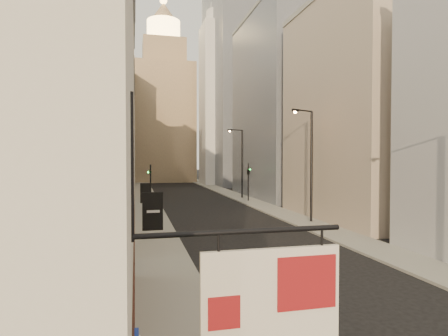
# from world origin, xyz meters

# --- Properties ---
(sidewalk_left) EXTENTS (3.00, 140.00, 0.15)m
(sidewalk_left) POSITION_xyz_m (-6.50, 55.00, 0.07)
(sidewalk_left) COLOR gray
(sidewalk_left) RESTS_ON ground
(sidewalk_right) EXTENTS (3.00, 140.00, 0.15)m
(sidewalk_right) POSITION_xyz_m (6.50, 55.00, 0.07)
(sidewalk_right) COLOR gray
(sidewalk_right) RESTS_ON ground
(near_building_left) EXTENTS (8.30, 23.04, 12.30)m
(near_building_left) POSITION_xyz_m (-10.99, 9.00, 6.02)
(near_building_left) COLOR #5C271B
(near_building_left) RESTS_ON ground
(left_bldg_beige) EXTENTS (8.00, 12.00, 16.00)m
(left_bldg_beige) POSITION_xyz_m (-12.00, 26.00, 8.00)
(left_bldg_beige) COLOR tan
(left_bldg_beige) RESTS_ON ground
(left_bldg_grey) EXTENTS (8.00, 16.00, 20.00)m
(left_bldg_grey) POSITION_xyz_m (-12.00, 42.00, 10.00)
(left_bldg_grey) COLOR #A2A3A8
(left_bldg_grey) RESTS_ON ground
(left_bldg_tan) EXTENTS (8.00, 18.00, 17.00)m
(left_bldg_tan) POSITION_xyz_m (-12.00, 60.00, 8.50)
(left_bldg_tan) COLOR #977D5E
(left_bldg_tan) RESTS_ON ground
(left_bldg_wingrid) EXTENTS (8.00, 20.00, 24.00)m
(left_bldg_wingrid) POSITION_xyz_m (-12.00, 80.00, 12.00)
(left_bldg_wingrid) COLOR gray
(left_bldg_wingrid) RESTS_ON ground
(right_bldg_beige) EXTENTS (8.00, 16.00, 20.00)m
(right_bldg_beige) POSITION_xyz_m (12.00, 30.00, 10.00)
(right_bldg_beige) COLOR tan
(right_bldg_beige) RESTS_ON ground
(right_bldg_wingrid) EXTENTS (8.00, 20.00, 26.00)m
(right_bldg_wingrid) POSITION_xyz_m (12.00, 50.00, 13.00)
(right_bldg_wingrid) COLOR gray
(right_bldg_wingrid) RESTS_ON ground
(highrise) EXTENTS (21.00, 23.00, 51.20)m
(highrise) POSITION_xyz_m (18.00, 78.00, 25.66)
(highrise) COLOR gray
(highrise) RESTS_ON ground
(clock_tower) EXTENTS (14.00, 14.00, 44.90)m
(clock_tower) POSITION_xyz_m (-1.00, 92.00, 17.63)
(clock_tower) COLOR #977D5E
(clock_tower) RESTS_ON ground
(white_tower) EXTENTS (8.00, 8.00, 41.50)m
(white_tower) POSITION_xyz_m (10.00, 78.00, 18.61)
(white_tower) COLOR silver
(white_tower) RESTS_ON ground
(streetlamp_mid) EXTENTS (2.39, 1.24, 9.79)m
(streetlamp_mid) POSITION_xyz_m (6.77, 28.95, 5.59)
(streetlamp_mid) COLOR black
(streetlamp_mid) RESTS_ON ground
(streetlamp_far) EXTENTS (2.40, 1.10, 9.62)m
(streetlamp_far) POSITION_xyz_m (6.38, 49.32, 5.49)
(streetlamp_far) COLOR black
(streetlamp_far) RESTS_ON ground
(traffic_light_left) EXTENTS (0.58, 0.50, 5.00)m
(traffic_light_left) POSITION_xyz_m (-6.39, 39.10, 3.54)
(traffic_light_left) COLOR black
(traffic_light_left) RESTS_ON ground
(traffic_light_right) EXTENTS (0.75, 0.75, 5.00)m
(traffic_light_right) POSITION_xyz_m (6.30, 45.45, 3.86)
(traffic_light_right) COLOR black
(traffic_light_right) RESTS_ON ground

